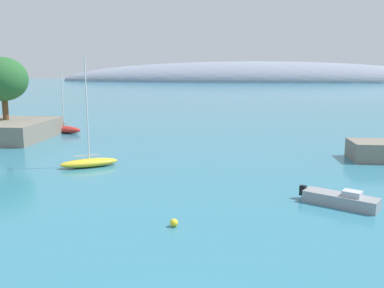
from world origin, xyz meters
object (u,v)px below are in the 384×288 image
(sailboat_yellow_mid_mooring, at_px, (89,162))
(mooring_buoy_yellow, at_px, (174,223))
(sailboat_red_near_shore, at_px, (64,129))
(tree_clump_shore, at_px, (3,79))
(motorboat_grey_foreground, at_px, (341,199))

(sailboat_yellow_mid_mooring, distance_m, mooring_buoy_yellow, 18.21)
(mooring_buoy_yellow, bearing_deg, sailboat_red_near_shore, 122.18)
(tree_clump_shore, xyz_separation_m, sailboat_yellow_mid_mooring, (17.29, -15.24, -7.54))
(tree_clump_shore, relative_size, sailboat_red_near_shore, 0.93)
(sailboat_yellow_mid_mooring, bearing_deg, mooring_buoy_yellow, -83.41)
(sailboat_red_near_shore, relative_size, mooring_buoy_yellow, 17.91)
(sailboat_red_near_shore, bearing_deg, tree_clump_shore, -123.66)
(motorboat_grey_foreground, height_order, mooring_buoy_yellow, motorboat_grey_foreground)
(mooring_buoy_yellow, bearing_deg, motorboat_grey_foreground, 25.18)
(tree_clump_shore, xyz_separation_m, motorboat_grey_foreground, (39.31, -24.63, -7.61))
(sailboat_red_near_shore, relative_size, sailboat_yellow_mid_mooring, 0.86)
(sailboat_yellow_mid_mooring, bearing_deg, tree_clump_shore, 108.92)
(sailboat_red_near_shore, bearing_deg, sailboat_yellow_mid_mooring, -44.21)
(tree_clump_shore, relative_size, mooring_buoy_yellow, 16.75)
(motorboat_grey_foreground, distance_m, mooring_buoy_yellow, 12.43)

